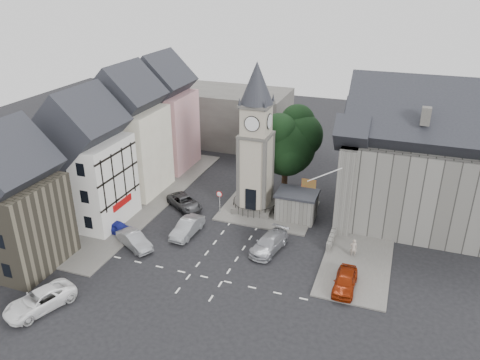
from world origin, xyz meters
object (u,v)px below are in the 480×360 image
at_px(car_west_blue, 117,227).
at_px(pedestrian, 353,248).
at_px(stone_shelter, 297,205).
at_px(car_east_red, 345,281).
at_px(clock_tower, 256,140).

bearing_deg(car_west_blue, pedestrian, -78.37).
xyz_separation_m(stone_shelter, car_east_red, (6.70, -10.50, -0.80)).
relative_size(stone_shelter, car_east_red, 0.98).
distance_m(clock_tower, car_west_blue, 16.78).
bearing_deg(car_east_red, stone_shelter, 122.75).
xyz_separation_m(clock_tower, car_east_red, (11.50, -10.99, -7.37)).
height_order(stone_shelter, pedestrian, stone_shelter).
xyz_separation_m(car_west_blue, pedestrian, (23.00, 3.77, 0.29)).
bearing_deg(clock_tower, car_west_blue, -139.97).
distance_m(stone_shelter, car_east_red, 12.48).
height_order(stone_shelter, car_east_red, stone_shelter).
bearing_deg(pedestrian, stone_shelter, -54.90).
relative_size(stone_shelter, car_west_blue, 1.15).
bearing_deg(stone_shelter, car_east_red, -57.46).
distance_m(stone_shelter, pedestrian, 8.63).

